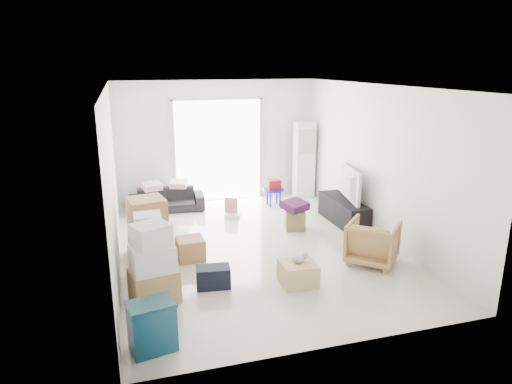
{
  "coord_description": "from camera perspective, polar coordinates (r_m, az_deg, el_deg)",
  "views": [
    {
      "loc": [
        -2.04,
        -7.0,
        3.04
      ],
      "look_at": [
        0.07,
        0.2,
        0.92
      ],
      "focal_mm": 32.0,
      "sensor_mm": 36.0,
      "label": 1
    }
  ],
  "objects": [
    {
      "name": "sofa",
      "position": [
        9.91,
        -11.16,
        -0.51
      ],
      "size": [
        1.61,
        0.57,
        0.62
      ],
      "primitive_type": "imported",
      "rotation": [
        0.0,
        0.0,
        -0.07
      ],
      "color": "#27272C",
      "rests_on": "room_shell"
    },
    {
      "name": "ac_tower",
      "position": [
        10.67,
        6.02,
        3.98
      ],
      "size": [
        0.45,
        0.3,
        1.75
      ],
      "primitive_type": "cube",
      "color": "white",
      "rests_on": "room_shell"
    },
    {
      "name": "storage_bins",
      "position": [
        5.28,
        -12.87,
        -16.06
      ],
      "size": [
        0.56,
        0.44,
        0.57
      ],
      "rotation": [
        0.0,
        0.0,
        0.21
      ],
      "color": "navy",
      "rests_on": "room_shell"
    },
    {
      "name": "box_stack_a",
      "position": [
        6.16,
        -12.75,
        -9.17
      ],
      "size": [
        0.68,
        0.61,
        1.08
      ],
      "rotation": [
        0.0,
        0.0,
        0.27
      ],
      "color": "tan",
      "rests_on": "room_shell"
    },
    {
      "name": "television",
      "position": [
        9.03,
        10.96,
        -0.5
      ],
      "size": [
        0.83,
        1.21,
        0.15
      ],
      "primitive_type": "imported",
      "rotation": [
        0.0,
        0.0,
        1.39
      ],
      "color": "black",
      "rests_on": "tv_console"
    },
    {
      "name": "duffel_bag",
      "position": [
        6.53,
        -5.36,
        -10.53
      ],
      "size": [
        0.5,
        0.34,
        0.3
      ],
      "primitive_type": "cube",
      "rotation": [
        0.0,
        0.0,
        -0.12
      ],
      "color": "black",
      "rests_on": "room_shell"
    },
    {
      "name": "ottoman",
      "position": [
        8.69,
        4.87,
        -3.48
      ],
      "size": [
        0.44,
        0.44,
        0.36
      ],
      "primitive_type": "cube",
      "rotation": [
        0.0,
        0.0,
        -0.25
      ],
      "color": "olive",
      "rests_on": "room_shell"
    },
    {
      "name": "tv_console",
      "position": [
        9.12,
        10.86,
        -2.39
      ],
      "size": [
        0.43,
        1.44,
        0.48
      ],
      "primitive_type": "cube",
      "color": "black",
      "rests_on": "room_shell"
    },
    {
      "name": "toy_walker",
      "position": [
        9.37,
        -3.03,
        -2.49
      ],
      "size": [
        0.37,
        0.35,
        0.39
      ],
      "rotation": [
        0.0,
        0.0,
        -0.42
      ],
      "color": "silver",
      "rests_on": "room_shell"
    },
    {
      "name": "loose_box",
      "position": [
        7.44,
        -8.2,
        -7.04
      ],
      "size": [
        0.44,
        0.44,
        0.35
      ],
      "primitive_type": "cube",
      "rotation": [
        0.0,
        0.0,
        0.05
      ],
      "color": "tan",
      "rests_on": "room_shell"
    },
    {
      "name": "pillow_right",
      "position": [
        9.89,
        -9.67,
        1.74
      ],
      "size": [
        0.42,
        0.38,
        0.12
      ],
      "primitive_type": "cube",
      "rotation": [
        0.0,
        0.0,
        -0.33
      ],
      "color": "#F5B3C0",
      "rests_on": "sofa"
    },
    {
      "name": "plush_bunny",
      "position": [
        6.54,
        5.52,
        -8.23
      ],
      "size": [
        0.26,
        0.15,
        0.13
      ],
      "rotation": [
        0.0,
        0.0,
        0.29
      ],
      "color": "#B2ADA8",
      "rests_on": "wood_crate"
    },
    {
      "name": "kids_table",
      "position": [
        10.02,
        2.23,
        0.56
      ],
      "size": [
        0.45,
        0.45,
        0.59
      ],
      "rotation": [
        0.0,
        0.0,
        -0.04
      ],
      "color": "#0D12B2",
      "rests_on": "room_shell"
    },
    {
      "name": "sliding_door",
      "position": [
        10.34,
        -4.73,
        5.72
      ],
      "size": [
        2.1,
        0.04,
        2.33
      ],
      "color": "white",
      "rests_on": "room_shell"
    },
    {
      "name": "pillow_left",
      "position": [
        9.81,
        -12.94,
        1.4
      ],
      "size": [
        0.4,
        0.35,
        0.11
      ],
      "primitive_type": "cube",
      "rotation": [
        0.0,
        0.0,
        0.29
      ],
      "color": "#F5B3C0",
      "rests_on": "sofa"
    },
    {
      "name": "box_stack_b",
      "position": [
        6.79,
        -13.13,
        -7.23
      ],
      "size": [
        0.58,
        0.56,
        0.99
      ],
      "rotation": [
        0.0,
        0.0,
        0.11
      ],
      "color": "tan",
      "rests_on": "room_shell"
    },
    {
      "name": "armchair",
      "position": [
        7.39,
        14.39,
        -5.87
      ],
      "size": [
        1.0,
        1.0,
        0.75
      ],
      "primitive_type": "imported",
      "rotation": [
        0.0,
        0.0,
        2.38
      ],
      "color": "tan",
      "rests_on": "room_shell"
    },
    {
      "name": "room_shell",
      "position": [
        7.48,
        -0.07,
        2.73
      ],
      "size": [
        4.98,
        6.48,
        3.18
      ],
      "color": "beige",
      "rests_on": "ground"
    },
    {
      "name": "box_stack_c",
      "position": [
        7.64,
        -13.37,
        -4.34
      ],
      "size": [
        0.65,
        0.65,
        0.96
      ],
      "rotation": [
        0.0,
        0.0,
        0.1
      ],
      "color": "tan",
      "rests_on": "room_shell"
    },
    {
      "name": "blanket",
      "position": [
        8.61,
        4.91,
        -1.9
      ],
      "size": [
        0.51,
        0.51,
        0.14
      ],
      "primitive_type": "cube",
      "rotation": [
        0.0,
        0.0,
        0.35
      ],
      "color": "#421B45",
      "rests_on": "ottoman"
    },
    {
      "name": "wood_crate",
      "position": [
        6.62,
        5.26,
        -10.05
      ],
      "size": [
        0.5,
        0.5,
        0.33
      ],
      "primitive_type": "cube",
      "rotation": [
        0.0,
        0.0,
        -0.03
      ],
      "color": "tan",
      "rests_on": "room_shell"
    }
  ]
}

